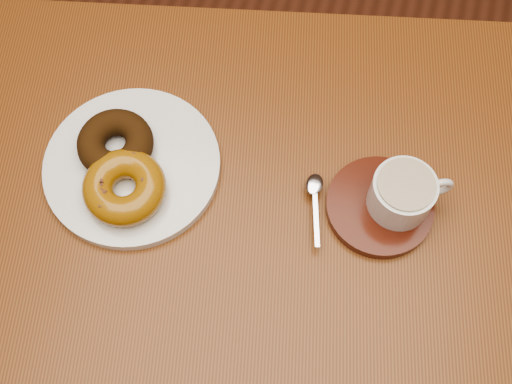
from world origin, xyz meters
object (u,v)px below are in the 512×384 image
(cafe_table, at_px, (243,228))
(saucer, at_px, (380,207))
(donut_plate, at_px, (132,166))
(coffee_cup, at_px, (403,193))

(cafe_table, bearing_deg, saucer, -3.13)
(cafe_table, distance_m, donut_plate, 0.20)
(cafe_table, distance_m, coffee_cup, 0.27)
(coffee_cup, bearing_deg, donut_plate, 161.11)
(saucer, xyz_separation_m, coffee_cup, (0.02, 0.01, 0.04))
(cafe_table, relative_size, donut_plate, 3.96)
(cafe_table, height_order, saucer, saucer)
(donut_plate, xyz_separation_m, saucer, (0.34, 0.03, 0.00))
(cafe_table, xyz_separation_m, saucer, (0.18, 0.03, 0.13))
(saucer, distance_m, coffee_cup, 0.04)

